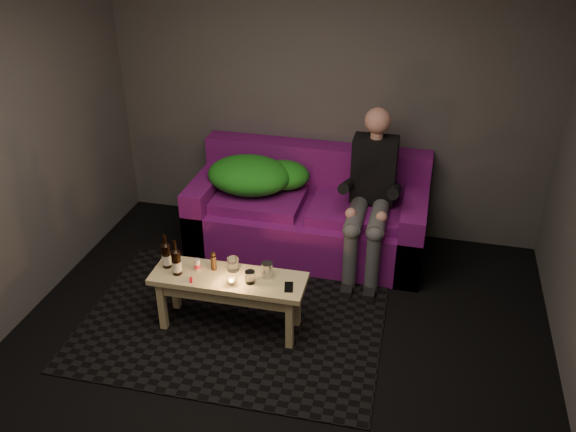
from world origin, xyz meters
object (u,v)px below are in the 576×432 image
(person, at_px, (371,191))
(coffee_table, at_px, (229,286))
(beer_bottle_b, at_px, (176,262))
(sofa, at_px, (309,215))
(steel_cup, at_px, (267,270))
(beer_bottle_a, at_px, (166,255))

(person, distance_m, coffee_table, 1.48)
(beer_bottle_b, bearing_deg, sofa, 62.56)
(person, xyz_separation_m, steel_cup, (-0.61, -1.06, -0.20))
(sofa, height_order, beer_bottle_b, sofa)
(person, relative_size, steel_cup, 12.23)
(person, bearing_deg, beer_bottle_b, -136.81)
(person, relative_size, beer_bottle_a, 5.06)
(sofa, bearing_deg, person, -16.84)
(person, height_order, coffee_table, person)
(sofa, relative_size, steel_cup, 18.32)
(coffee_table, bearing_deg, beer_bottle_a, 178.39)
(coffee_table, bearing_deg, person, 51.85)
(sofa, xyz_separation_m, beer_bottle_b, (-0.70, -1.36, 0.25))
(coffee_table, height_order, beer_bottle_a, beer_bottle_a)
(beer_bottle_a, relative_size, beer_bottle_b, 0.98)
(steel_cup, bearing_deg, coffee_table, -166.36)
(person, distance_m, steel_cup, 1.24)
(steel_cup, bearing_deg, beer_bottle_b, -169.40)
(coffee_table, relative_size, beer_bottle_b, 4.09)
(beer_bottle_b, bearing_deg, steel_cup, 10.60)
(sofa, distance_m, coffee_table, 1.34)
(sofa, xyz_separation_m, coffee_table, (-0.33, -1.30, 0.06))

